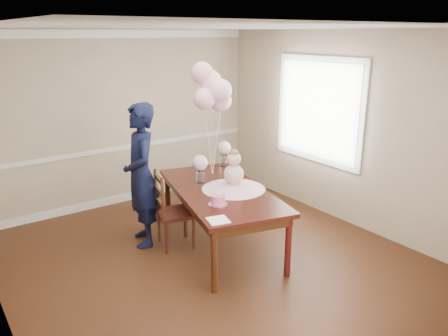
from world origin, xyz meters
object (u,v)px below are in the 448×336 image
(dining_table_top, at_px, (220,191))
(woman, at_px, (141,176))
(birthday_cake, at_px, (218,199))
(dining_chair_seat, at_px, (175,213))

(dining_table_top, xyz_separation_m, woman, (-0.74, 0.67, 0.16))
(birthday_cake, xyz_separation_m, dining_chair_seat, (-0.14, 0.76, -0.40))
(dining_table_top, height_order, woman, woman)
(dining_table_top, relative_size, birthday_cake, 13.33)
(dining_table_top, relative_size, dining_chair_seat, 4.80)
(birthday_cake, relative_size, dining_chair_seat, 0.36)
(dining_table_top, xyz_separation_m, birthday_cake, (-0.32, -0.40, 0.09))
(birthday_cake, bearing_deg, dining_table_top, 51.84)
(dining_chair_seat, bearing_deg, dining_table_top, -23.89)
(dining_chair_seat, xyz_separation_m, woman, (-0.29, 0.32, 0.48))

